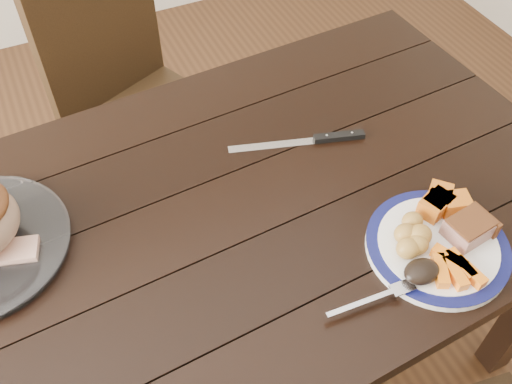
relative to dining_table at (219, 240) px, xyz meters
name	(u,v)px	position (x,y,z in m)	size (l,w,h in m)	color
ground	(230,366)	(0.00, 0.00, -0.66)	(4.00, 4.00, 0.00)	#472B16
dining_table	(219,240)	(0.00, 0.00, 0.00)	(1.65, 1.00, 0.75)	black
chair_far	(133,94)	(0.00, 0.73, -0.13)	(0.56, 0.56, 0.93)	black
dinner_plate	(437,247)	(0.36, -0.27, 0.10)	(0.28, 0.28, 0.02)	white
plate_rim	(438,245)	(0.36, -0.27, 0.11)	(0.28, 0.28, 0.02)	#0E1146
pork_slice	(469,229)	(0.42, -0.27, 0.13)	(0.08, 0.07, 0.04)	#AA7568
roasted_potatoes	(413,237)	(0.31, -0.24, 0.13)	(0.09, 0.09, 0.04)	gold
carrot_batons	(455,268)	(0.34, -0.33, 0.12)	(0.09, 0.11, 0.02)	orange
pumpkin_wedges	(441,203)	(0.41, -0.20, 0.13)	(0.11, 0.09, 0.04)	orange
dark_mushroom	(422,271)	(0.28, -0.31, 0.13)	(0.07, 0.05, 0.03)	black
fork	(377,297)	(0.18, -0.32, 0.11)	(0.18, 0.03, 0.00)	silver
cut_slice	(20,251)	(-0.39, 0.06, 0.12)	(0.07, 0.06, 0.02)	tan
carving_knife	(322,139)	(0.31, 0.10, 0.10)	(0.31, 0.11, 0.01)	silver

